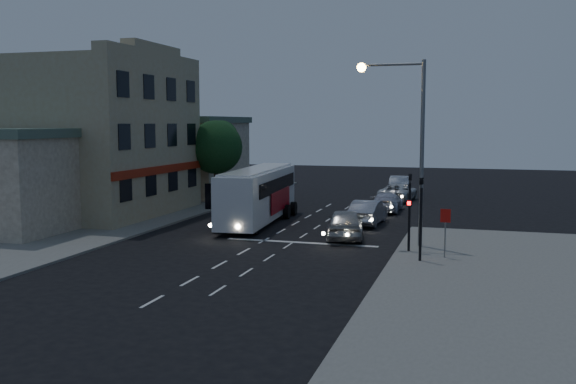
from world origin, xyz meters
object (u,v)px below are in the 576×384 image
(tour_bus, at_px, (258,194))
(car_sedan_a, at_px, (368,212))
(traffic_signal_main, at_px, (410,203))
(car_suv, at_px, (345,224))
(traffic_signal_side, at_px, (421,209))
(street_tree, at_px, (216,145))
(car_sedan_b, at_px, (387,202))
(streetlight, at_px, (409,131))
(regulatory_sign, at_px, (445,225))
(car_sedan_c, at_px, (398,192))
(car_extra, at_px, (400,185))

(tour_bus, bearing_deg, car_sedan_a, 8.06)
(tour_bus, height_order, traffic_signal_main, traffic_signal_main)
(car_suv, relative_size, traffic_signal_main, 1.15)
(traffic_signal_side, bearing_deg, street_tree, 135.50)
(car_sedan_b, relative_size, traffic_signal_main, 1.12)
(car_suv, bearing_deg, street_tree, -52.88)
(tour_bus, distance_m, car_sedan_a, 6.76)
(car_sedan_b, relative_size, streetlight, 0.51)
(traffic_signal_main, height_order, regulatory_sign, traffic_signal_main)
(traffic_signal_main, bearing_deg, car_suv, 140.45)
(car_sedan_c, height_order, regulatory_sign, regulatory_sign)
(car_extra, height_order, street_tree, street_tree)
(streetlight, bearing_deg, traffic_signal_main, -79.80)
(traffic_signal_main, distance_m, traffic_signal_side, 2.10)
(car_sedan_c, relative_size, traffic_signal_main, 1.21)
(car_extra, bearing_deg, car_sedan_a, 86.85)
(traffic_signal_main, bearing_deg, regulatory_sign, -30.84)
(car_sedan_c, relative_size, regulatory_sign, 2.26)
(car_sedan_a, bearing_deg, streetlight, 117.19)
(car_sedan_a, bearing_deg, car_suv, 88.48)
(traffic_signal_side, bearing_deg, tour_bus, 140.71)
(tour_bus, relative_size, street_tree, 1.80)
(car_sedan_c, distance_m, car_extra, 5.38)
(car_suv, xyz_separation_m, car_extra, (0.21, 22.72, -0.02))
(car_extra, bearing_deg, traffic_signal_main, 93.96)
(streetlight, bearing_deg, car_suv, 154.82)
(car_sedan_a, distance_m, street_tree, 14.45)
(regulatory_sign, relative_size, street_tree, 0.35)
(car_suv, distance_m, car_sedan_c, 17.37)
(car_sedan_b, bearing_deg, street_tree, -0.90)
(car_extra, bearing_deg, tour_bus, 67.98)
(car_sedan_a, xyz_separation_m, street_tree, (-12.52, 6.17, 3.75))
(car_suv, relative_size, regulatory_sign, 2.15)
(car_suv, distance_m, car_sedan_b, 11.07)
(tour_bus, height_order, streetlight, streetlight)
(car_sedan_b, bearing_deg, car_sedan_a, 86.73)
(car_sedan_b, bearing_deg, traffic_signal_side, 102.74)
(car_suv, height_order, traffic_signal_side, traffic_signal_side)
(traffic_signal_side, relative_size, streetlight, 0.46)
(car_suv, bearing_deg, regulatory_sign, 132.87)
(tour_bus, height_order, car_sedan_a, tour_bus)
(tour_bus, xyz_separation_m, car_sedan_b, (6.84, 7.46, -1.16))
(traffic_signal_side, height_order, regulatory_sign, traffic_signal_side)
(car_suv, xyz_separation_m, traffic_signal_side, (4.36, -5.00, 1.62))
(tour_bus, height_order, car_sedan_b, tour_bus)
(car_suv, relative_size, car_sedan_c, 0.95)
(traffic_signal_main, bearing_deg, car_sedan_b, 101.87)
(car_suv, relative_size, traffic_signal_side, 1.15)
(car_suv, height_order, street_tree, street_tree)
(street_tree, bearing_deg, car_suv, -42.74)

